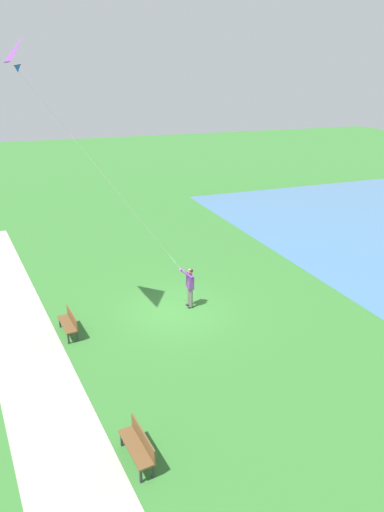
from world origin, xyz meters
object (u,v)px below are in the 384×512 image
object	(u,v)px
person_kite_flyer	(190,284)
park_bench_near_walkway	(69,322)
flying_kite	(26,56)
park_bench_far_walkway	(139,444)

from	to	relation	value
person_kite_flyer	park_bench_near_walkway	world-z (taller)	person_kite_flyer
flying_kite	park_bench_far_walkway	xyz separation A→B (m)	(-1.20, 7.46, -9.21)
person_kite_flyer	flying_kite	xyz separation A→B (m)	(5.41, -0.09, 8.68)
person_kite_flyer	flying_kite	distance (m)	10.23
flying_kite	park_bench_far_walkway	size ratio (longest dim) A/B	5.51
park_bench_near_walkway	park_bench_far_walkway	bearing A→B (deg)	96.70
park_bench_far_walkway	person_kite_flyer	bearing A→B (deg)	-119.72
park_bench_near_walkway	flying_kite	bearing A→B (deg)	-52.89
park_bench_near_walkway	park_bench_far_walkway	distance (m)	7.00
park_bench_near_walkway	park_bench_far_walkway	size ratio (longest dim) A/B	1.00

